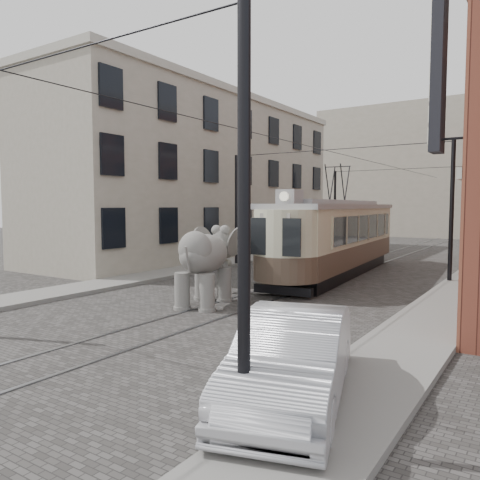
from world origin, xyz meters
The scene contains 10 objects.
ground centered at (0.00, 0.00, 0.00)m, with size 120.00×120.00×0.00m, color #464341.
tram_rails centered at (0.00, 0.00, 0.01)m, with size 1.54×80.00×0.02m, color slate, non-canonical shape.
sidewalk_right centered at (6.00, 0.00, 0.07)m, with size 2.00×60.00×0.15m, color slate.
sidewalk_left centered at (-6.50, 0.00, 0.07)m, with size 2.00×60.00×0.15m, color slate.
stucco_building centered at (-11.00, 10.00, 5.00)m, with size 7.00×24.00×10.00m, color gray.
distant_block centered at (0.00, 40.00, 7.00)m, with size 28.00×10.00×14.00m, color gray.
catenary centered at (-0.20, 5.00, 3.00)m, with size 11.00×30.20×6.00m, color black, non-canonical shape.
tram centered at (0.19, 5.91, 2.59)m, with size 2.69×13.03×5.17m, color beige, non-canonical shape.
elephant centered at (-0.84, -3.06, 1.31)m, with size 2.36×4.28×2.62m, color slate, non-canonical shape.
parked_car centered at (5.17, -8.46, 0.76)m, with size 1.63×4.64×1.53m, color #A6A6AB.
Camera 1 is at (8.65, -15.36, 3.29)m, focal length 35.41 mm.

